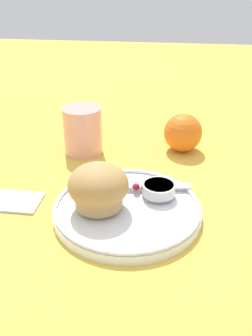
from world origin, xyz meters
TOP-DOWN VIEW (x-y plane):
  - ground_plane at (0.00, 0.00)m, footprint 3.00×3.00m
  - plate at (-0.01, -0.01)m, footprint 0.23×0.23m
  - muffin at (-0.05, -0.02)m, footprint 0.09×0.09m
  - cream_ramekin at (0.04, 0.03)m, footprint 0.05×0.05m
  - berry_pair at (0.01, 0.03)m, footprint 0.02×0.01m
  - butter_knife at (-0.01, 0.04)m, footprint 0.20×0.04m
  - orange_fruit at (0.08, 0.24)m, footprint 0.08×0.08m
  - juice_glass at (-0.13, 0.21)m, footprint 0.08×0.08m
  - folded_napkin at (-0.21, 0.00)m, footprint 0.11×0.06m

SIDE VIEW (x-z plane):
  - ground_plane at x=0.00m, z-range 0.00..0.00m
  - folded_napkin at x=-0.21m, z-range 0.00..0.01m
  - plate at x=-0.01m, z-range 0.00..0.02m
  - butter_knife at x=-0.01m, z-range 0.02..0.02m
  - berry_pair at x=0.01m, z-range 0.02..0.03m
  - cream_ramekin at x=0.04m, z-range 0.02..0.04m
  - orange_fruit at x=0.08m, z-range 0.00..0.08m
  - juice_glass at x=-0.13m, z-range 0.00..0.10m
  - muffin at x=-0.05m, z-range 0.02..0.09m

